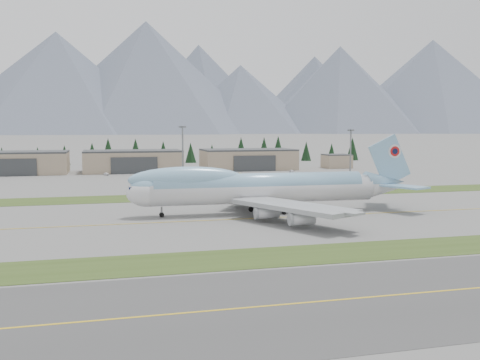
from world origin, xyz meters
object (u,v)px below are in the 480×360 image
object	(u,v)px
hangar_left	(16,163)
service_vehicle_a	(106,175)
service_vehicle_b	(241,175)
hangar_center	(133,161)
boeing_747_freighter	(261,187)
hangar_right	(248,159)
service_vehicle_c	(292,173)

from	to	relation	value
hangar_left	service_vehicle_a	size ratio (longest dim) A/B	12.99
service_vehicle_a	service_vehicle_b	world-z (taller)	service_vehicle_a
service_vehicle_a	service_vehicle_b	bearing A→B (deg)	-38.38
hangar_center	service_vehicle_a	world-z (taller)	hangar_center
boeing_747_freighter	hangar_center	world-z (taller)	boeing_747_freighter
boeing_747_freighter	service_vehicle_b	world-z (taller)	boeing_747_freighter
service_vehicle_a	hangar_right	bearing A→B (deg)	-9.55
hangar_center	service_vehicle_c	size ratio (longest dim) A/B	10.10
service_vehicle_c	hangar_center	bearing A→B (deg)	167.39
service_vehicle_a	boeing_747_freighter	bearing A→B (deg)	-96.40
hangar_left	hangar_right	bearing A→B (deg)	0.00
hangar_left	service_vehicle_c	xyz separation A→B (m)	(129.80, -27.18, -5.39)
boeing_747_freighter	service_vehicle_c	size ratio (longest dim) A/B	16.08
service_vehicle_a	service_vehicle_b	size ratio (longest dim) A/B	1.09
service_vehicle_b	service_vehicle_c	world-z (taller)	service_vehicle_c
hangar_right	boeing_747_freighter	bearing A→B (deg)	-103.89
hangar_left	hangar_center	bearing A→B (deg)	0.00
hangar_left	hangar_center	distance (m)	55.00
boeing_747_freighter	service_vehicle_b	size ratio (longest dim) A/B	22.63
boeing_747_freighter	service_vehicle_a	size ratio (longest dim) A/B	20.68
service_vehicle_a	service_vehicle_c	xyz separation A→B (m)	(88.02, -9.20, 0.00)
boeing_747_freighter	service_vehicle_c	xyz separation A→B (m)	(50.07, 115.38, -6.69)
hangar_right	service_vehicle_c	bearing A→B (deg)	-61.43
boeing_747_freighter	service_vehicle_a	distance (m)	130.40
hangar_center	hangar_right	bearing A→B (deg)	0.00
hangar_center	service_vehicle_b	size ratio (longest dim) A/B	14.21
boeing_747_freighter	hangar_center	size ratio (longest dim) A/B	1.59
hangar_center	service_vehicle_c	xyz separation A→B (m)	(74.80, -27.18, -5.39)
hangar_center	service_vehicle_a	bearing A→B (deg)	-126.32
hangar_left	boeing_747_freighter	bearing A→B (deg)	-60.78
hangar_center	service_vehicle_c	bearing A→B (deg)	-19.97
service_vehicle_a	service_vehicle_c	world-z (taller)	service_vehicle_c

